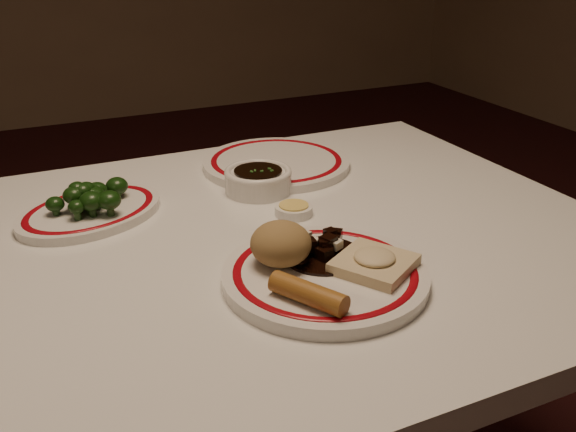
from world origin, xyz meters
The scene contains 12 objects.
dining_table centered at (0.00, 0.00, 0.66)m, with size 1.20×0.90×0.75m.
main_plate centered at (0.06, -0.17, 0.76)m, with size 0.37×0.37×0.02m.
rice_mound centered at (0.01, -0.13, 0.80)m, with size 0.09×0.09×0.06m, color #9A7948.
spring_roll centered at (0.00, -0.23, 0.78)m, with size 0.03×0.03×0.11m, color #9B6526.
fried_wonton centered at (0.12, -0.19, 0.78)m, with size 0.13×0.13×0.03m.
stirfry_heap centered at (0.07, -0.13, 0.78)m, with size 0.12×0.12×0.03m.
broccoli_plate centered at (-0.20, 0.19, 0.76)m, with size 0.31×0.29×0.02m.
broccoli_pile centered at (-0.19, 0.18, 0.79)m, with size 0.14×0.11×0.05m.
soy_bowl centered at (0.10, 0.17, 0.77)m, with size 0.12×0.12×0.04m.
sweet_sour_dish centered at (0.15, 0.22, 0.76)m, with size 0.06×0.06×0.02m.
mustard_dish centered at (0.11, 0.05, 0.76)m, with size 0.06×0.06×0.02m.
far_plate centered at (0.18, 0.28, 0.76)m, with size 0.33×0.33×0.02m.
Camera 1 is at (-0.31, -0.84, 1.20)m, focal length 40.00 mm.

